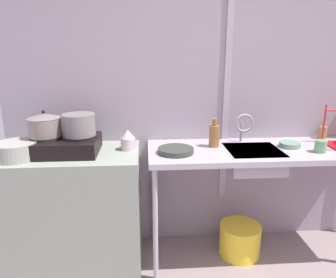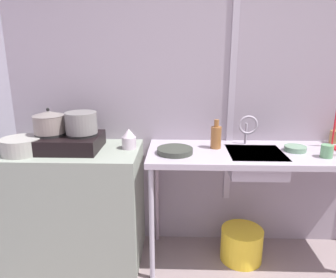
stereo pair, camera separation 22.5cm
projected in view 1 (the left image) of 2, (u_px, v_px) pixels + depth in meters
name	position (u px, v px, depth m)	size (l,w,h in m)	color
wall_back	(247.00, 88.00, 2.54)	(4.65, 0.10, 2.61)	#9B8F9D
wall_metal_strip	(228.00, 73.00, 2.44)	(0.05, 0.01, 2.09)	#ADA3B3
counter_concrete	(73.00, 210.00, 2.35)	(1.00, 0.58, 0.90)	gray
counter_sink	(268.00, 156.00, 2.35)	(1.80, 0.58, 0.90)	#ADA3B3
stove	(64.00, 145.00, 2.21)	(0.49, 0.37, 0.13)	black
pot_on_left_burner	(45.00, 125.00, 2.16)	(0.22, 0.22, 0.18)	gray
pot_on_right_burner	(79.00, 125.00, 2.18)	(0.22, 0.22, 0.15)	slate
pot_beside_stove	(16.00, 151.00, 2.09)	(0.27, 0.27, 0.11)	#9C9B94
percolator	(128.00, 140.00, 2.28)	(0.11, 0.11, 0.15)	silver
sink_basin	(253.00, 159.00, 2.32)	(0.39, 0.38, 0.15)	#ADA3B3
faucet	(244.00, 124.00, 2.41)	(0.15, 0.08, 0.24)	#ADA3B3
frying_pan	(176.00, 150.00, 2.22)	(0.25, 0.25, 0.04)	#353931
cup_by_rack	(321.00, 146.00, 2.23)	(0.08, 0.08, 0.09)	#609B69
small_bowl_on_drainboard	(290.00, 145.00, 2.36)	(0.16, 0.16, 0.04)	gray
bottle_by_sink	(214.00, 135.00, 2.35)	(0.08, 0.08, 0.22)	#935C2F
utensil_jar	(322.00, 132.00, 2.58)	(0.07, 0.07, 0.21)	#997846
bucket_on_floor	(240.00, 240.00, 2.53)	(0.32, 0.32, 0.26)	yellow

